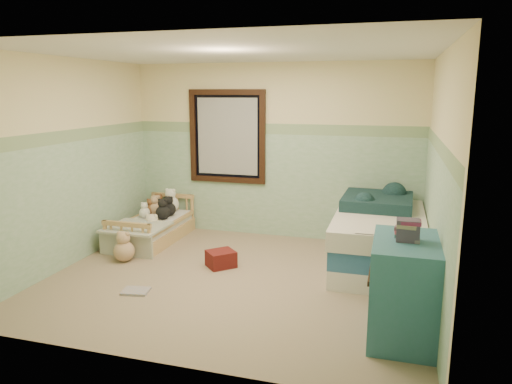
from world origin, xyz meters
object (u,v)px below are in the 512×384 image
(twin_bed_frame, at_px, (378,255))
(dresser, at_px, (404,289))
(red_pillow, at_px, (221,259))
(floor_book, at_px, (136,291))
(plush_floor_cream, at_px, (152,233))
(plush_floor_tan, at_px, (124,251))
(toddler_bed_frame, at_px, (153,234))

(twin_bed_frame, bearing_deg, dresser, -81.47)
(red_pillow, xyz_separation_m, floor_book, (-0.61, -0.97, -0.09))
(twin_bed_frame, bearing_deg, floor_book, -146.63)
(dresser, distance_m, red_pillow, 2.42)
(twin_bed_frame, bearing_deg, plush_floor_cream, -179.97)
(dresser, xyz_separation_m, red_pillow, (-2.10, 1.15, -0.34))
(plush_floor_cream, distance_m, red_pillow, 1.42)
(plush_floor_cream, xyz_separation_m, plush_floor_tan, (0.03, -0.79, -0.01))
(toddler_bed_frame, distance_m, plush_floor_cream, 0.10)
(plush_floor_cream, height_order, red_pillow, plush_floor_cream)
(toddler_bed_frame, distance_m, dresser, 3.90)
(toddler_bed_frame, height_order, plush_floor_tan, plush_floor_tan)
(plush_floor_tan, relative_size, floor_book, 0.95)
(dresser, distance_m, floor_book, 2.75)
(plush_floor_tan, relative_size, dresser, 0.30)
(plush_floor_tan, height_order, twin_bed_frame, plush_floor_tan)
(red_pillow, bearing_deg, twin_bed_frame, 19.06)
(dresser, bearing_deg, floor_book, 176.38)
(toddler_bed_frame, distance_m, plush_floor_tan, 0.88)
(toddler_bed_frame, relative_size, twin_bed_frame, 0.71)
(plush_floor_tan, distance_m, twin_bed_frame, 3.17)
(dresser, xyz_separation_m, floor_book, (-2.71, 0.17, -0.42))
(twin_bed_frame, height_order, floor_book, twin_bed_frame)
(red_pillow, bearing_deg, dresser, -28.59)
(plush_floor_tan, bearing_deg, plush_floor_cream, 92.47)
(plush_floor_cream, distance_m, floor_book, 1.74)
(floor_book, bearing_deg, toddler_bed_frame, 102.59)
(toddler_bed_frame, bearing_deg, red_pillow, -28.72)
(plush_floor_tan, relative_size, twin_bed_frame, 0.13)
(plush_floor_tan, distance_m, dresser, 3.50)
(plush_floor_cream, bearing_deg, red_pillow, -26.45)
(plush_floor_tan, xyz_separation_m, dresser, (3.34, -0.98, 0.31))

